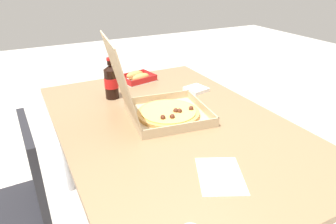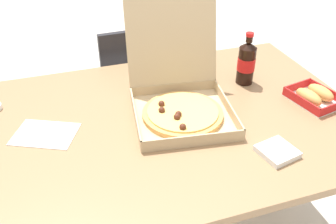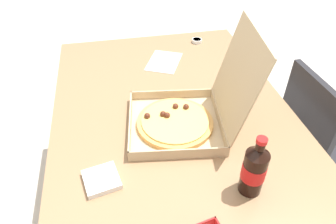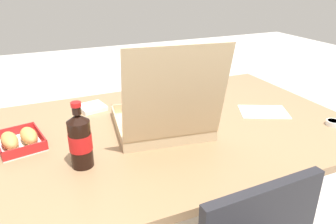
# 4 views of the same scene
# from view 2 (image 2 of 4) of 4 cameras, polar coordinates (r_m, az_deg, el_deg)

# --- Properties ---
(dining_table) EXTENTS (1.47, 0.98, 0.72)m
(dining_table) POSITION_cam_2_polar(r_m,az_deg,el_deg) (1.41, -0.38, -3.16)
(dining_table) COLOR #997551
(dining_table) RESTS_ON ground_plane
(chair) EXTENTS (0.41, 0.41, 0.83)m
(chair) POSITION_cam_2_polar(r_m,az_deg,el_deg) (2.11, -5.63, 4.54)
(chair) COLOR #232328
(chair) RESTS_ON ground_plane
(pizza_box_open) EXTENTS (0.41, 0.48, 0.39)m
(pizza_box_open) POSITION_cam_2_polar(r_m,az_deg,el_deg) (1.39, 1.90, 1.99)
(pizza_box_open) COLOR tan
(pizza_box_open) RESTS_ON dining_table
(bread_side_box) EXTENTS (0.18, 0.22, 0.06)m
(bread_side_box) POSITION_cam_2_polar(r_m,az_deg,el_deg) (1.57, 21.50, 2.31)
(bread_side_box) COLOR white
(bread_side_box) RESTS_ON dining_table
(cola_bottle) EXTENTS (0.07, 0.07, 0.22)m
(cola_bottle) POSITION_cam_2_polar(r_m,az_deg,el_deg) (1.60, 11.90, 7.45)
(cola_bottle) COLOR black
(cola_bottle) RESTS_ON dining_table
(paper_menu) EXTENTS (0.25, 0.23, 0.00)m
(paper_menu) POSITION_cam_2_polar(r_m,az_deg,el_deg) (1.36, -18.27, -3.22)
(paper_menu) COLOR white
(paper_menu) RESTS_ON dining_table
(napkin_pile) EXTENTS (0.13, 0.13, 0.02)m
(napkin_pile) POSITION_cam_2_polar(r_m,az_deg,el_deg) (1.26, 16.39, -5.83)
(napkin_pile) COLOR white
(napkin_pile) RESTS_ON dining_table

